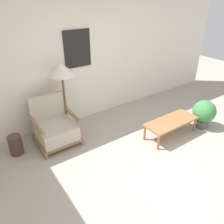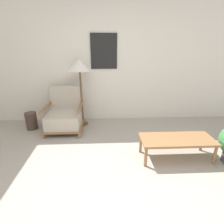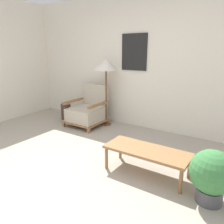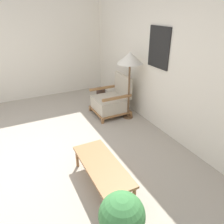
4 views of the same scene
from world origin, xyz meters
TOP-DOWN VIEW (x-y plane):
  - ground_plane at (0.00, 0.00)m, footprint 14.00×14.00m
  - wall_back at (-0.00, 2.45)m, footprint 8.00×0.09m
  - wall_left at (-2.80, 0.50)m, footprint 0.06×8.00m
  - armchair at (-0.96, 1.88)m, footprint 0.74×0.73m
  - floor_lamp at (-0.62, 2.11)m, footprint 0.51×0.51m
  - coffee_table at (0.96, 0.77)m, footprint 1.10×0.45m
  - vase at (-1.68, 1.94)m, footprint 0.23×0.23m
  - potted_plant at (1.77, 0.62)m, footprint 0.47×0.47m

SIDE VIEW (x-z plane):
  - ground_plane at x=0.00m, z-range 0.00..0.00m
  - vase at x=-1.68m, z-range 0.00..0.36m
  - armchair at x=-0.96m, z-range -0.13..0.73m
  - coffee_table at x=0.96m, z-range 0.13..0.48m
  - potted_plant at x=1.77m, z-range 0.03..0.63m
  - floor_lamp at x=-0.62m, z-range 0.55..1.97m
  - wall_left at x=-2.80m, z-range 0.00..2.70m
  - wall_back at x=0.00m, z-range 0.00..2.70m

